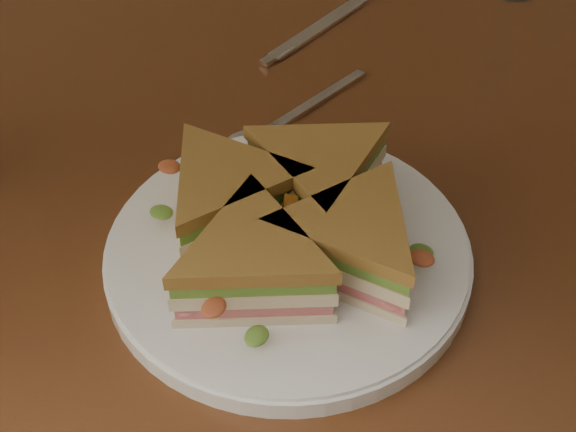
{
  "coord_description": "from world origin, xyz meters",
  "views": [
    {
      "loc": [
        -0.24,
        -0.51,
        1.22
      ],
      "look_at": [
        -0.06,
        -0.12,
        0.8
      ],
      "focal_mm": 50.0,
      "sensor_mm": 36.0,
      "label": 1
    }
  ],
  "objects_px": {
    "table": "(289,231)",
    "sandwich_wedges": "(288,221)",
    "knife": "(323,26)",
    "spoon": "(266,131)",
    "plate": "(288,254)"
  },
  "relations": [
    {
      "from": "table",
      "to": "plate",
      "type": "height_order",
      "value": "plate"
    },
    {
      "from": "table",
      "to": "spoon",
      "type": "height_order",
      "value": "spoon"
    },
    {
      "from": "table",
      "to": "plate",
      "type": "relative_size",
      "value": 4.2
    },
    {
      "from": "knife",
      "to": "spoon",
      "type": "bearing_deg",
      "value": -157.58
    },
    {
      "from": "plate",
      "to": "sandwich_wedges",
      "type": "bearing_deg",
      "value": -116.57
    },
    {
      "from": "sandwich_wedges",
      "to": "knife",
      "type": "distance_m",
      "value": 0.36
    },
    {
      "from": "table",
      "to": "sandwich_wedges",
      "type": "relative_size",
      "value": 4.41
    },
    {
      "from": "sandwich_wedges",
      "to": "table",
      "type": "bearing_deg",
      "value": 64.81
    },
    {
      "from": "plate",
      "to": "spoon",
      "type": "relative_size",
      "value": 1.63
    },
    {
      "from": "plate",
      "to": "sandwich_wedges",
      "type": "distance_m",
      "value": 0.04
    },
    {
      "from": "spoon",
      "to": "sandwich_wedges",
      "type": "bearing_deg",
      "value": -128.74
    },
    {
      "from": "table",
      "to": "plate",
      "type": "xyz_separation_m",
      "value": [
        -0.06,
        -0.12,
        0.11
      ]
    },
    {
      "from": "sandwich_wedges",
      "to": "knife",
      "type": "height_order",
      "value": "sandwich_wedges"
    },
    {
      "from": "table",
      "to": "sandwich_wedges",
      "type": "bearing_deg",
      "value": -115.19
    },
    {
      "from": "table",
      "to": "sandwich_wedges",
      "type": "distance_m",
      "value": 0.19
    }
  ]
}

